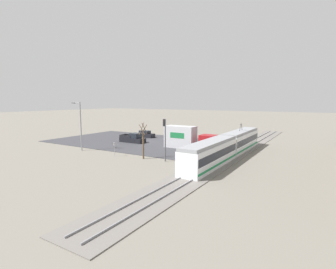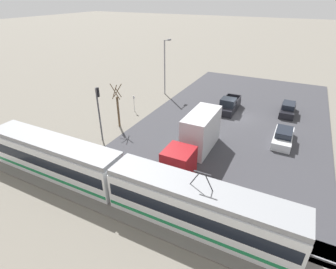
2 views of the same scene
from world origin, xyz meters
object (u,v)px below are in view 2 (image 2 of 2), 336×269
Objects in this scene: sedan_car_0 at (288,109)px; street_lamp_near_crossing at (165,64)px; sedan_car_1 at (283,137)px; no_parking_sign at (134,102)px; street_tree at (118,108)px; light_rail_tram at (118,179)px; pickup_truck at (229,105)px; box_truck at (196,138)px; traffic_light_pole at (99,108)px.

street_lamp_near_crossing is (17.79, 0.01, 3.95)m from sedan_car_0.
no_parking_sign reaches higher than sedan_car_1.
sedan_car_0 is 0.86× the size of street_tree.
no_parking_sign is (0.94, -4.63, -1.07)m from street_tree.
no_parking_sign reaches higher than sedan_car_0.
sedan_car_0 is 21.54m from street_tree.
no_parking_sign is (0.51, 8.01, -3.34)m from street_lamp_near_crossing.
pickup_truck is at bearing -98.76° from light_rail_tram.
street_tree reaches higher than no_parking_sign.
sedan_car_0 is 2.11× the size of no_parking_sign.
no_parking_sign is (11.22, 5.65, 0.51)m from pickup_truck.
street_tree is 2.47× the size of no_parking_sign.
box_truck is 2.07× the size of sedan_car_0.
box_truck is at bearing -169.70° from traffic_light_pole.
sedan_car_1 is at bearing 179.92° from no_parking_sign.
light_rail_tram is 23.96m from street_lamp_near_crossing.
traffic_light_pole is at bearing 24.93° from sedan_car_1.
box_truck is 12.82m from no_parking_sign.
no_parking_sign is at bearing -81.26° from traffic_light_pole.
no_parking_sign is at bearing -0.08° from sedan_car_1.
light_rail_tram is 20.41m from pickup_truck.
street_tree is (17.60, 4.60, 1.69)m from sedan_car_1.
street_lamp_near_crossing reaches higher than no_parking_sign.
traffic_light_pole reaches higher than no_parking_sign.
street_lamp_near_crossing reaches higher than pickup_truck.
street_lamp_near_crossing is at bearing -71.33° from light_rail_tram.
light_rail_tram is 12.29× the size of no_parking_sign.
street_tree is (0.30, -3.43, -1.35)m from traffic_light_pole.
box_truck is 1.15× the size of street_lamp_near_crossing.
street_lamp_near_crossing is at bearing -88.05° from street_tree.
sedan_car_0 is at bearing -136.69° from traffic_light_pole.
sedan_car_1 is (-7.35, -6.23, -1.15)m from box_truck.
light_rail_tram is 2.81× the size of box_truck.
street_tree is (7.18, -9.88, 0.73)m from light_rail_tram.
sedan_car_1 is 0.58× the size of street_lamp_near_crossing.
pickup_truck is at bearing 18.52° from sedan_car_0.
pickup_truck is 1.00× the size of street_tree.
pickup_truck is at bearing -153.29° from no_parking_sign.
pickup_truck is 2.47× the size of no_parking_sign.
sedan_car_1 is 20.13m from street_lamp_near_crossing.
box_truck is 1.59× the size of traffic_light_pole.
pickup_truck is 1.17× the size of sedan_car_0.
box_truck is 11.95m from pickup_truck.
light_rail_tram is at bearing 69.62° from box_truck.
traffic_light_pole is at bearing 53.94° from pickup_truck.
street_tree is (10.29, 10.27, 1.58)m from pickup_truck.
light_rail_tram is 24.74m from sedan_car_0.
street_lamp_near_crossing is (10.68, -14.27, 2.82)m from box_truck.
pickup_truck is 11.63m from street_lamp_near_crossing.
pickup_truck is 1.11× the size of sedan_car_1.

